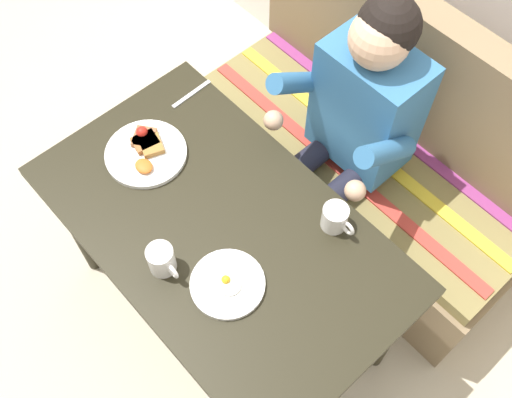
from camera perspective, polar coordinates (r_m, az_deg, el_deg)
ground_plane at (r=2.52m, az=-2.57°, el=-10.38°), size 8.00×8.00×0.00m
table at (r=1.93m, az=-3.31°, el=-3.67°), size 1.20×0.70×0.73m
couch at (r=2.51m, az=10.49°, el=3.55°), size 1.44×0.56×1.00m
person at (r=2.09m, az=9.11°, el=7.22°), size 0.45×0.61×1.21m
plate_breakfast at (r=2.02m, az=-10.33°, el=4.50°), size 0.27×0.27×0.05m
plate_eggs at (r=1.76m, az=-2.70°, el=-7.97°), size 0.22×0.22×0.04m
coffee_mug at (r=1.77m, az=-8.88°, el=-5.65°), size 0.12×0.08×0.10m
coffee_mug_second at (r=1.83m, az=7.49°, el=-1.74°), size 0.12×0.08×0.09m
fork at (r=2.16m, az=-6.09°, el=9.82°), size 0.02×0.17×0.00m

